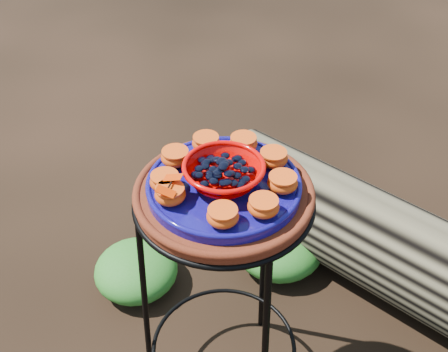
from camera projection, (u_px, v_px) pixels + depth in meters
The scene contains 17 objects.
plant_stand at pixel (224, 301), 1.46m from camera, with size 0.44×0.44×0.70m, color black, non-canonical shape.
terracotta_saucer at pixel (224, 195), 1.22m from camera, with size 0.39×0.39×0.03m, color #3E1806.
cobalt_plate at pixel (224, 186), 1.21m from camera, with size 0.33×0.33×0.02m, color #02003A.
red_bowl at pixel (224, 174), 1.18m from camera, with size 0.17×0.17×0.05m, color #CF0402, non-canonical shape.
glass_gems at pixel (224, 161), 1.16m from camera, with size 0.13×0.13×0.02m, color black, non-canonical shape.
orange_half_0 at pixel (170, 194), 1.14m from camera, with size 0.06×0.06×0.04m, color #B12B01.
orange_half_1 at pixel (223, 216), 1.09m from camera, with size 0.06×0.06×0.04m, color #B12B01.
orange_half_2 at pixel (263, 206), 1.11m from camera, with size 0.06×0.06×0.04m, color #B12B01.
orange_half_3 at pixel (282, 183), 1.17m from camera, with size 0.06×0.06×0.04m, color #B12B01.
orange_half_4 at pixel (273, 158), 1.24m from camera, with size 0.06×0.06×0.04m, color #B12B01.
orange_half_5 at pixel (243, 143), 1.28m from camera, with size 0.06×0.06×0.04m, color #B12B01.
orange_half_6 at pixel (206, 143), 1.28m from camera, with size 0.06×0.06×0.04m, color #B12B01.
orange_half_7 at pixel (175, 157), 1.24m from camera, with size 0.06×0.06×0.04m, color #B12B01.
orange_half_8 at pixel (165, 182), 1.17m from camera, with size 0.06×0.06×0.04m, color #B12B01.
butterfly at pixel (170, 185), 1.13m from camera, with size 0.08×0.05×0.01m, color red, non-canonical shape.
foliage_left at pixel (136, 269), 1.91m from camera, with size 0.28×0.28×0.14m, color #2A6D21.
foliage_back at pixel (279, 245), 1.98m from camera, with size 0.32×0.32×0.16m, color #2A6D21.
Camera 1 is at (0.50, -0.77, 1.52)m, focal length 45.00 mm.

